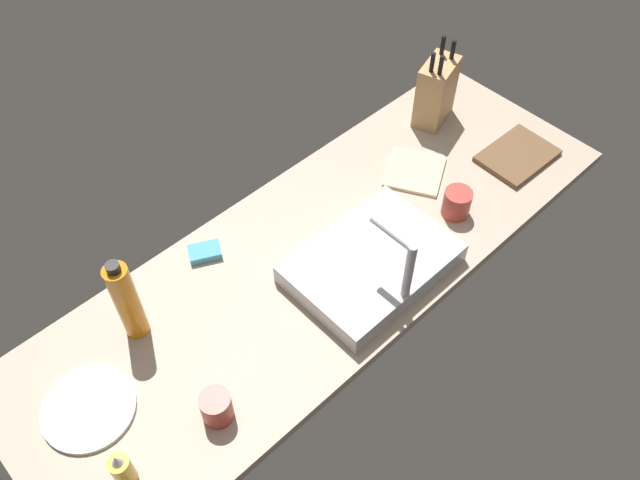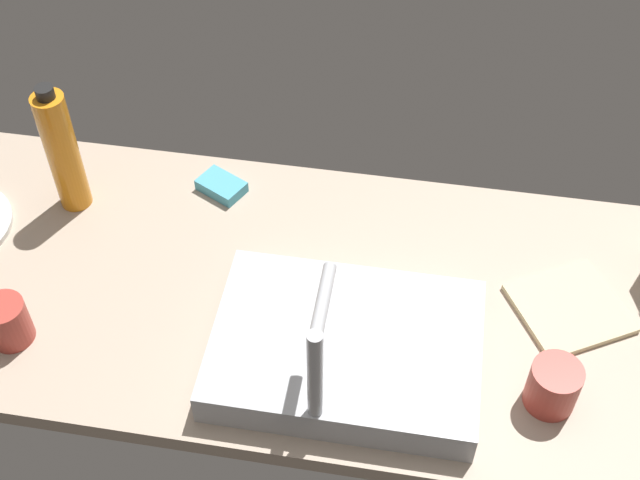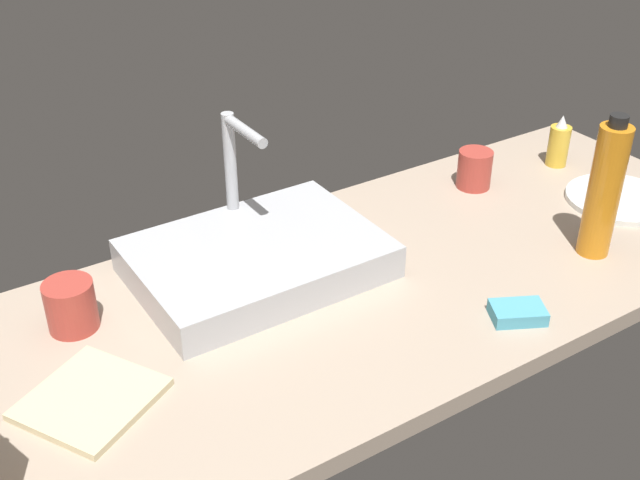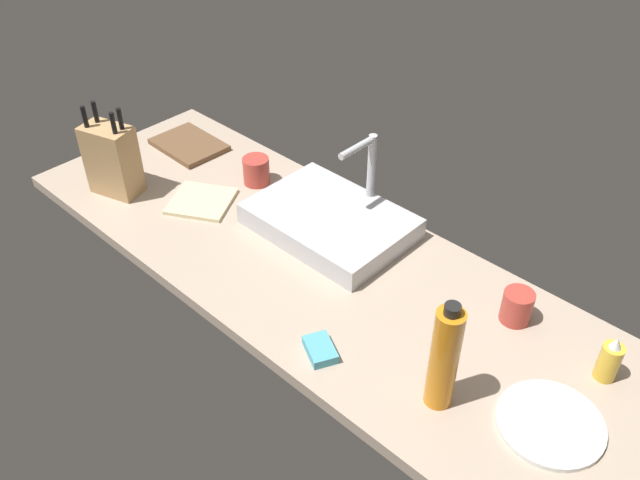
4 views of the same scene
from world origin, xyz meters
The scene contains 10 objects.
countertop_slab centered at (0.00, 0.00, 1.75)cm, with size 188.63×64.72×3.50cm, color tan.
sink_basin centered at (-5.85, 13.09, 6.72)cm, with size 44.23×31.46×6.43cm, color #B7BABF.
faucet centered at (-2.99, 25.71, 19.03)cm, with size 5.50×14.50×26.13cm.
soap_bottle centered at (75.39, 15.63, 8.73)cm, with size 4.84×4.84×12.26cm.
water_bottle centered at (52.08, -15.34, 16.85)cm, with size 6.11×6.11×28.19cm.
dinner_plate centered at (73.10, -4.60, 4.10)cm, with size 22.54×22.54×1.20cm, color silver.
dish_towel centered at (-43.37, -3.74, 4.10)cm, with size 17.76×17.09×1.20cm, color beige.
coffee_mug centered at (-39.56, 15.51, 7.84)cm, with size 8.33×8.33×8.68cm, color #B23D33.
ceramic_cup centered at (51.41, 17.75, 7.75)cm, with size 7.52×7.52×8.49cm, color #B23D33.
dish_sponge centered at (24.49, -23.04, 4.70)cm, with size 9.00×6.00×2.40cm, color #4CA3BC.
Camera 3 is at (-62.62, -96.12, 85.01)cm, focal length 44.58 mm.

